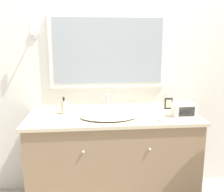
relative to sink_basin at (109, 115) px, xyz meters
The scene contains 8 objects.
wall_back 0.51m from the sink_basin, 82.77° to the left, with size 8.00×0.18×2.55m.
vanity_counter 0.47m from the sink_basin, 27.68° to the left, with size 1.66×0.61×0.89m.
sink_basin is the anchor object (origin of this frame).
soap_bottle 0.46m from the sink_basin, 160.14° to the left, with size 0.07×0.07×0.17m.
appliance_box 0.72m from the sink_basin, ahead, with size 0.21×0.13×0.13m.
picture_frame 0.70m from the sink_basin, 19.71° to the left, with size 0.08×0.01×0.12m.
hand_towel_near_sink 0.63m from the sink_basin, behind, with size 0.14×0.12×0.03m.
metal_tray 0.55m from the sink_basin, 16.89° to the right, with size 0.15×0.12×0.01m.
Camera 1 is at (-0.23, -1.96, 1.58)m, focal length 40.00 mm.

